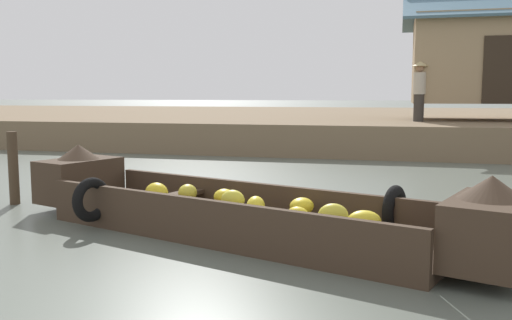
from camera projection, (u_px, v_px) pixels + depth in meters
ground_plane at (280, 170)px, 11.46m from camera, size 300.00×300.00×0.00m
riverbank_strip at (341, 122)px, 23.19m from camera, size 160.00×20.00×0.82m
banana_boat at (237, 209)px, 6.14m from camera, size 5.92×2.93×0.88m
stilt_house_left at (491, 57)px, 16.17m from camera, size 5.04×3.53×3.79m
vendor_person at (419, 88)px, 15.33m from camera, size 0.44×0.44×1.66m
mooring_post at (13, 168)px, 7.87m from camera, size 0.14×0.14×1.04m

